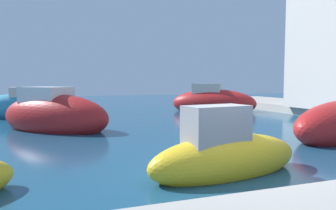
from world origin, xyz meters
The scene contains 5 objects.
ground centered at (0.00, 0.00, 0.00)m, with size 80.00×80.00×0.00m, color navy.
moored_boat_0 centered at (-3.74, 8.12, 0.60)m, with size 5.28×5.07×2.23m.
moored_boat_3 centered at (6.41, 13.42, 0.60)m, with size 5.93×5.04×2.33m.
moored_boat_4 centered at (-5.62, 13.82, 0.55)m, with size 4.76×2.08×2.09m.
moored_boat_6 centered at (-0.10, 0.28, 0.41)m, with size 3.95×1.81×1.76m.
Camera 1 is at (-3.45, -5.56, 2.01)m, focal length 33.03 mm.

